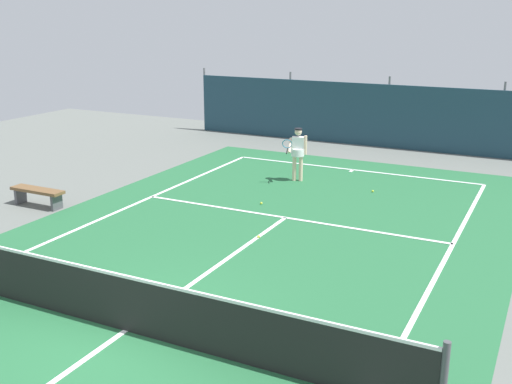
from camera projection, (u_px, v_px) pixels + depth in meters
name	position (u px, v px, depth m)	size (l,w,h in m)	color
ground_plane	(126.00, 331.00, 10.00)	(36.00, 36.00, 0.00)	slate
court_surface	(126.00, 331.00, 10.00)	(11.02, 26.60, 0.01)	#236038
tennis_net	(124.00, 302.00, 9.86)	(10.12, 0.10, 1.10)	black
back_fence	(390.00, 128.00, 23.87)	(16.30, 0.98, 2.70)	#1E3D4C
tennis_player	(298.00, 150.00, 18.65)	(0.58, 0.82, 1.64)	beige
tennis_ball_near_player	(373.00, 191.00, 17.71)	(0.07, 0.07, 0.07)	#CCDB33
tennis_ball_midcourt	(259.00, 237.00, 14.11)	(0.07, 0.07, 0.07)	#CCDB33
tennis_ball_by_sideline	(261.00, 203.00, 16.59)	(0.07, 0.07, 0.07)	#CCDB33
courtside_bench	(38.00, 193.00, 16.33)	(1.60, 0.40, 0.49)	brown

